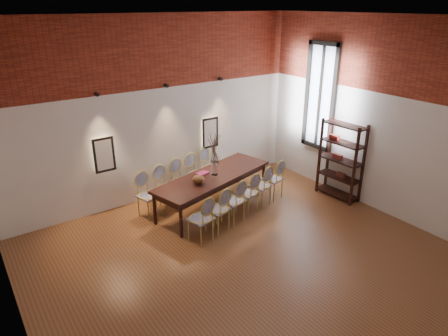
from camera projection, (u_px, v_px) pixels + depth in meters
floor at (258, 270)px, 6.77m from camera, size 7.00×7.00×0.02m
ceiling at (268, 17)px, 5.23m from camera, size 7.00×7.00×0.02m
wall_back at (157, 111)px, 8.68m from camera, size 7.00×0.10×4.00m
wall_right at (400, 122)px, 7.89m from camera, size 0.10×7.00×4.00m
brick_band_back at (154, 52)px, 8.15m from camera, size 7.00×0.02×1.50m
brick_band_right at (409, 57)px, 7.37m from camera, size 0.02×7.00×1.50m
niche_left at (104, 155)px, 8.18m from camera, size 0.36×0.06×0.66m
niche_right at (210, 133)px, 9.56m from camera, size 0.36×0.06×0.66m
spot_fixture_left at (97, 94)px, 7.68m from camera, size 0.08×0.10×0.08m
spot_fixture_mid at (166, 86)px, 8.48m from camera, size 0.08×0.10×0.08m
spot_fixture_right at (220, 79)px, 9.22m from camera, size 0.08×0.10×0.08m
window_glass at (321, 97)px, 9.29m from camera, size 0.02×0.78×2.38m
window_frame at (320, 97)px, 9.28m from camera, size 0.08×0.90×2.50m
window_mullion at (320, 97)px, 9.28m from camera, size 0.06×0.06×2.40m
dining_table at (213, 191)px, 8.73m from camera, size 3.00×1.61×0.75m
chair_near_a at (200, 219)px, 7.41m from camera, size 0.54×0.54×0.94m
chair_near_b at (217, 209)px, 7.74m from camera, size 0.54×0.54×0.94m
chair_near_c at (233, 201)px, 8.08m from camera, size 0.54×0.54×0.94m
chair_near_d at (247, 193)px, 8.42m from camera, size 0.54×0.54×0.94m
chair_near_e at (260, 185)px, 8.75m from camera, size 0.54×0.54×0.94m
chair_near_f at (273, 179)px, 9.09m from camera, size 0.54×0.54×0.94m
chair_far_a at (149, 196)px, 8.29m from camera, size 0.54×0.54×0.94m
chair_far_b at (166, 188)px, 8.63m from camera, size 0.54×0.54×0.94m
chair_far_c at (182, 181)px, 8.97m from camera, size 0.54×0.54×0.94m
chair_far_d at (197, 175)px, 9.30m from camera, size 0.54×0.54×0.94m
chair_far_e at (210, 169)px, 9.64m from camera, size 0.54×0.54×0.94m
chair_far_f at (223, 163)px, 9.97m from camera, size 0.54×0.54×0.94m
vase at (214, 168)px, 8.55m from camera, size 0.14×0.14×0.30m
dried_branches at (214, 148)px, 8.38m from camera, size 0.50×0.50×0.70m
bowl at (198, 179)px, 8.16m from camera, size 0.24×0.24×0.18m
book at (203, 173)px, 8.64m from camera, size 0.30×0.24×0.03m
shelving_rack at (341, 160)px, 8.98m from camera, size 0.43×1.02×1.80m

